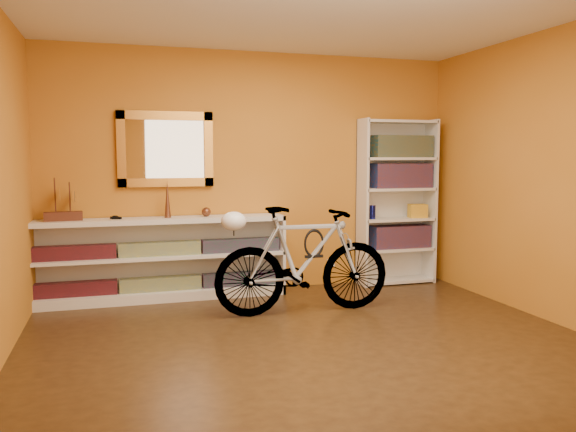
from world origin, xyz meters
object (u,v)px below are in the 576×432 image
object	(u,v)px
console_unit	(160,259)
bicycle	(304,260)
helmet	(234,221)
bookcase	(397,202)

from	to	relation	value
console_unit	bicycle	bearing A→B (deg)	-35.87
console_unit	bicycle	world-z (taller)	bicycle
helmet	bicycle	bearing A→B (deg)	-0.68
bookcase	bicycle	bearing A→B (deg)	-147.03
bicycle	bookcase	bearing A→B (deg)	-56.35
console_unit	bicycle	size ratio (longest dim) A/B	1.50
bookcase	bicycle	size ratio (longest dim) A/B	1.10
helmet	console_unit	bearing A→B (deg)	123.47
bicycle	helmet	world-z (taller)	bicycle
console_unit	bookcase	bearing A→B (deg)	0.53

